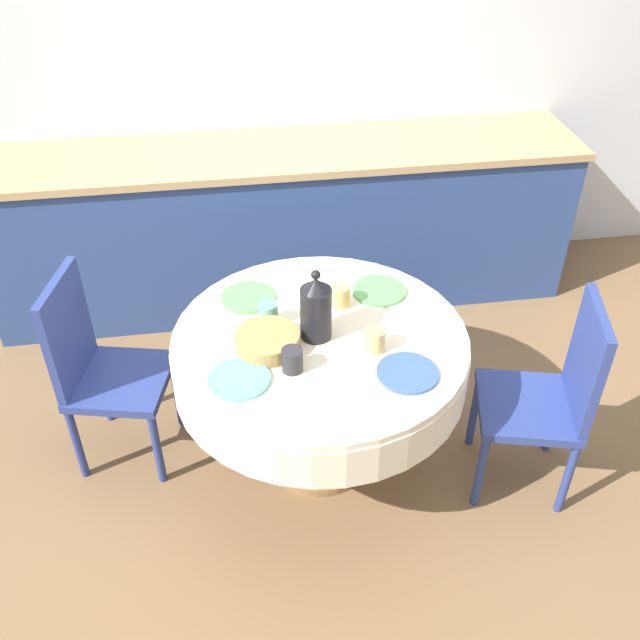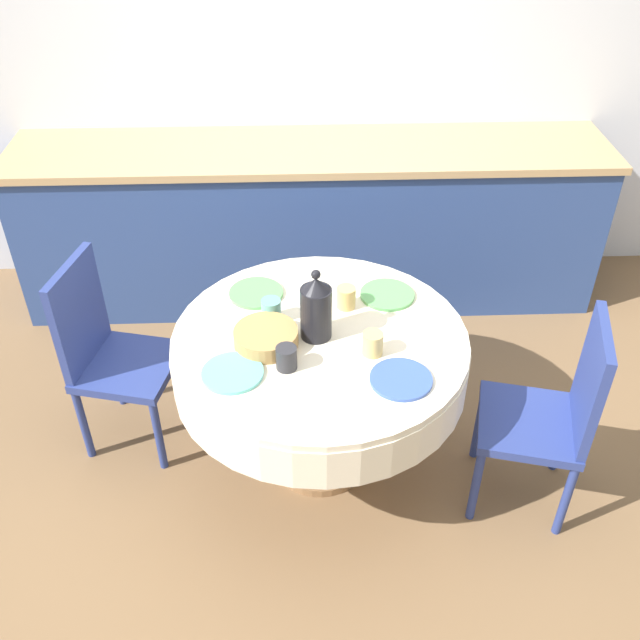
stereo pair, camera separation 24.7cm
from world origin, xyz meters
TOP-DOWN VIEW (x-y plane):
  - ground_plane at (0.00, 0.00)m, footprint 12.00×12.00m
  - wall_back at (0.00, 1.70)m, footprint 7.00×0.05m
  - kitchen_counter at (0.00, 1.36)m, footprint 3.24×0.64m
  - dining_table at (0.00, 0.00)m, footprint 1.20×1.20m
  - chair_left at (0.91, -0.23)m, footprint 0.49×0.49m
  - chair_right at (-0.92, 0.22)m, footprint 0.48×0.48m
  - plate_near_left at (-0.33, -0.22)m, footprint 0.23×0.23m
  - cup_near_left at (-0.13, -0.18)m, footprint 0.08×0.08m
  - plate_near_right at (0.29, -0.28)m, footprint 0.23×0.23m
  - cup_near_right at (0.20, -0.11)m, footprint 0.08×0.08m
  - plate_far_left at (-0.26, 0.30)m, footprint 0.23×0.23m
  - cup_far_left at (-0.19, 0.12)m, footprint 0.08×0.08m
  - plate_far_right at (0.30, 0.26)m, footprint 0.23×0.23m
  - cup_far_right at (0.12, 0.20)m, footprint 0.08×0.08m
  - coffee_carafe at (-0.02, 0.01)m, footprint 0.12×0.12m
  - bread_basket at (-0.21, -0.04)m, footprint 0.25×0.25m

SIDE VIEW (x-z plane):
  - ground_plane at x=0.00m, z-range 0.00..0.00m
  - kitchen_counter at x=0.00m, z-range 0.00..0.93m
  - chair_left at x=0.91m, z-range 0.04..0.96m
  - chair_right at x=-0.92m, z-range 0.04..0.96m
  - dining_table at x=0.00m, z-range 0.24..0.96m
  - plate_near_left at x=-0.33m, z-range 0.72..0.74m
  - plate_near_right at x=0.29m, z-range 0.72..0.74m
  - plate_far_left at x=-0.26m, z-range 0.72..0.74m
  - plate_far_right at x=0.30m, z-range 0.72..0.74m
  - bread_basket at x=-0.21m, z-range 0.72..0.79m
  - cup_near_left at x=-0.13m, z-range 0.72..0.82m
  - cup_near_right at x=0.20m, z-range 0.72..0.82m
  - cup_far_left at x=-0.19m, z-range 0.72..0.82m
  - cup_far_right at x=0.12m, z-range 0.72..0.82m
  - coffee_carafe at x=-0.02m, z-range 0.70..1.01m
  - wall_back at x=0.00m, z-range 0.00..2.60m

